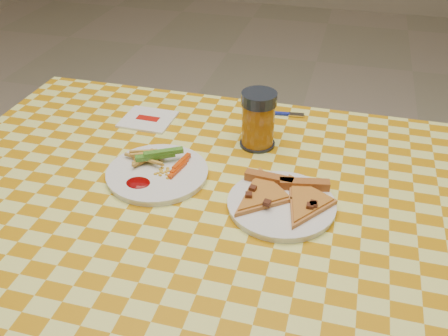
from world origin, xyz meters
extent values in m
cylinder|color=silver|center=(-0.54, 0.34, 0.35)|extent=(0.06, 0.06, 0.71)
cylinder|color=silver|center=(0.54, 0.34, 0.35)|extent=(0.06, 0.06, 0.71)
cube|color=brown|center=(0.00, 0.00, 0.73)|extent=(1.20, 0.80, 0.04)
cylinder|color=white|center=(-0.13, 0.02, 0.76)|extent=(0.24, 0.24, 0.01)
cylinder|color=white|center=(0.15, -0.02, 0.76)|extent=(0.24, 0.24, 0.01)
cube|color=#10640F|center=(-0.14, 0.05, 0.79)|extent=(0.09, 0.07, 0.02)
cube|color=#D44109|center=(-0.09, 0.04, 0.78)|extent=(0.06, 0.07, 0.01)
ellipsoid|color=#6E0203|center=(-0.16, -0.03, 0.77)|extent=(0.05, 0.04, 0.01)
cube|color=#B06B27|center=(0.11, 0.04, 0.78)|extent=(0.10, 0.03, 0.02)
cube|color=#B06B27|center=(0.19, 0.04, 0.78)|extent=(0.11, 0.04, 0.02)
cylinder|color=black|center=(0.05, 0.21, 0.76)|extent=(0.09, 0.09, 0.01)
cylinder|color=#90530F|center=(0.05, 0.21, 0.81)|extent=(0.08, 0.08, 0.11)
cylinder|color=black|center=(0.05, 0.21, 0.88)|extent=(0.08, 0.08, 0.03)
cube|color=white|center=(-0.25, 0.25, 0.76)|extent=(0.13, 0.12, 0.01)
cube|color=#B1120A|center=(-0.25, 0.25, 0.76)|extent=(0.06, 0.03, 0.00)
cube|color=#152195|center=(0.06, 0.37, 0.76)|extent=(0.09, 0.02, 0.01)
cube|color=silver|center=(0.12, 0.38, 0.76)|extent=(0.04, 0.02, 0.00)
camera|label=1|loc=(0.24, -0.81, 1.39)|focal=40.00mm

